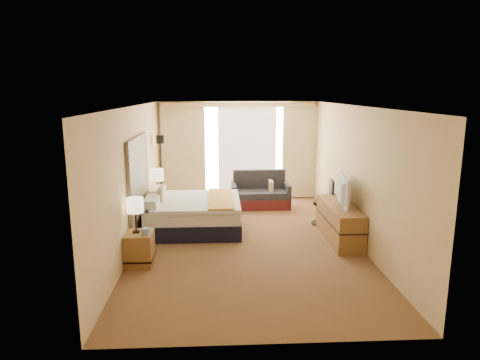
{
  "coord_description": "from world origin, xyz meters",
  "views": [
    {
      "loc": [
        -0.53,
        -7.93,
        2.87
      ],
      "look_at": [
        -0.1,
        0.4,
        1.13
      ],
      "focal_mm": 32.0,
      "sensor_mm": 36.0,
      "label": 1
    }
  ],
  "objects_px": {
    "nightstand_right": "(159,208)",
    "media_dresser": "(339,222)",
    "bed": "(193,214)",
    "floor_lamp": "(161,158)",
    "lamp_left": "(135,206)",
    "nightstand_left": "(139,248)",
    "lamp_right": "(157,175)",
    "loveseat": "(260,195)",
    "television": "(339,191)",
    "desk_chair": "(325,204)"
  },
  "relations": [
    {
      "from": "lamp_right",
      "to": "nightstand_left",
      "type": "bearing_deg",
      "value": -89.6
    },
    {
      "from": "lamp_right",
      "to": "nightstand_right",
      "type": "bearing_deg",
      "value": 71.9
    },
    {
      "from": "desk_chair",
      "to": "lamp_left",
      "type": "relative_size",
      "value": 1.67
    },
    {
      "from": "nightstand_left",
      "to": "desk_chair",
      "type": "bearing_deg",
      "value": 29.03
    },
    {
      "from": "bed",
      "to": "floor_lamp",
      "type": "bearing_deg",
      "value": 118.5
    },
    {
      "from": "floor_lamp",
      "to": "television",
      "type": "height_order",
      "value": "floor_lamp"
    },
    {
      "from": "floor_lamp",
      "to": "desk_chair",
      "type": "height_order",
      "value": "floor_lamp"
    },
    {
      "from": "television",
      "to": "media_dresser",
      "type": "bearing_deg",
      "value": -41.88
    },
    {
      "from": "lamp_left",
      "to": "desk_chair",
      "type": "bearing_deg",
      "value": 28.57
    },
    {
      "from": "nightstand_right",
      "to": "media_dresser",
      "type": "xyz_separation_m",
      "value": [
        3.7,
        -1.45,
        0.07
      ]
    },
    {
      "from": "bed",
      "to": "loveseat",
      "type": "bearing_deg",
      "value": 47.73
    },
    {
      "from": "nightstand_left",
      "to": "lamp_right",
      "type": "relative_size",
      "value": 0.86
    },
    {
      "from": "floor_lamp",
      "to": "lamp_left",
      "type": "bearing_deg",
      "value": -90.18
    },
    {
      "from": "nightstand_right",
      "to": "bed",
      "type": "bearing_deg",
      "value": -40.7
    },
    {
      "from": "loveseat",
      "to": "nightstand_right",
      "type": "bearing_deg",
      "value": -157.34
    },
    {
      "from": "nightstand_left",
      "to": "nightstand_right",
      "type": "height_order",
      "value": "same"
    },
    {
      "from": "floor_lamp",
      "to": "desk_chair",
      "type": "relative_size",
      "value": 1.85
    },
    {
      "from": "lamp_right",
      "to": "television",
      "type": "distance_m",
      "value": 3.94
    },
    {
      "from": "bed",
      "to": "television",
      "type": "distance_m",
      "value": 3.02
    },
    {
      "from": "nightstand_left",
      "to": "lamp_left",
      "type": "relative_size",
      "value": 0.92
    },
    {
      "from": "bed",
      "to": "floor_lamp",
      "type": "distance_m",
      "value": 2.0
    },
    {
      "from": "nightstand_right",
      "to": "desk_chair",
      "type": "relative_size",
      "value": 0.55
    },
    {
      "from": "nightstand_left",
      "to": "nightstand_right",
      "type": "relative_size",
      "value": 1.0
    },
    {
      "from": "media_dresser",
      "to": "loveseat",
      "type": "xyz_separation_m",
      "value": [
        -1.31,
        2.49,
        -0.05
      ]
    },
    {
      "from": "media_dresser",
      "to": "lamp_right",
      "type": "relative_size",
      "value": 2.83
    },
    {
      "from": "media_dresser",
      "to": "loveseat",
      "type": "height_order",
      "value": "loveseat"
    },
    {
      "from": "media_dresser",
      "to": "television",
      "type": "height_order",
      "value": "television"
    },
    {
      "from": "lamp_left",
      "to": "television",
      "type": "bearing_deg",
      "value": 15.05
    },
    {
      "from": "nightstand_right",
      "to": "lamp_right",
      "type": "relative_size",
      "value": 0.86
    },
    {
      "from": "loveseat",
      "to": "desk_chair",
      "type": "distance_m",
      "value": 1.98
    },
    {
      "from": "nightstand_left",
      "to": "media_dresser",
      "type": "xyz_separation_m",
      "value": [
        3.7,
        1.05,
        0.07
      ]
    },
    {
      "from": "media_dresser",
      "to": "lamp_left",
      "type": "height_order",
      "value": "lamp_left"
    },
    {
      "from": "nightstand_left",
      "to": "loveseat",
      "type": "relative_size",
      "value": 0.38
    },
    {
      "from": "loveseat",
      "to": "lamp_left",
      "type": "relative_size",
      "value": 2.44
    },
    {
      "from": "nightstand_left",
      "to": "television",
      "type": "relative_size",
      "value": 0.54
    },
    {
      "from": "nightstand_left",
      "to": "desk_chair",
      "type": "relative_size",
      "value": 0.55
    },
    {
      "from": "floor_lamp",
      "to": "television",
      "type": "relative_size",
      "value": 1.81
    },
    {
      "from": "floor_lamp",
      "to": "desk_chair",
      "type": "bearing_deg",
      "value": -19.51
    },
    {
      "from": "floor_lamp",
      "to": "loveseat",
      "type": "bearing_deg",
      "value": 4.55
    },
    {
      "from": "nightstand_left",
      "to": "lamp_left",
      "type": "xyz_separation_m",
      "value": [
        -0.04,
        0.02,
        0.74
      ]
    },
    {
      "from": "nightstand_left",
      "to": "floor_lamp",
      "type": "distance_m",
      "value": 3.5
    },
    {
      "from": "bed",
      "to": "television",
      "type": "bearing_deg",
      "value": -15.64
    },
    {
      "from": "nightstand_right",
      "to": "media_dresser",
      "type": "height_order",
      "value": "media_dresser"
    },
    {
      "from": "media_dresser",
      "to": "desk_chair",
      "type": "xyz_separation_m",
      "value": [
        -0.03,
        0.99,
        0.09
      ]
    },
    {
      "from": "bed",
      "to": "television",
      "type": "relative_size",
      "value": 1.89
    },
    {
      "from": "lamp_right",
      "to": "television",
      "type": "relative_size",
      "value": 0.63
    },
    {
      "from": "nightstand_right",
      "to": "lamp_left",
      "type": "distance_m",
      "value": 2.59
    },
    {
      "from": "nightstand_right",
      "to": "lamp_right",
      "type": "distance_m",
      "value": 0.77
    },
    {
      "from": "bed",
      "to": "floor_lamp",
      "type": "xyz_separation_m",
      "value": [
        -0.84,
        1.55,
        0.96
      ]
    },
    {
      "from": "nightstand_right",
      "to": "lamp_right",
      "type": "xyz_separation_m",
      "value": [
        -0.02,
        -0.05,
        0.77
      ]
    }
  ]
}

